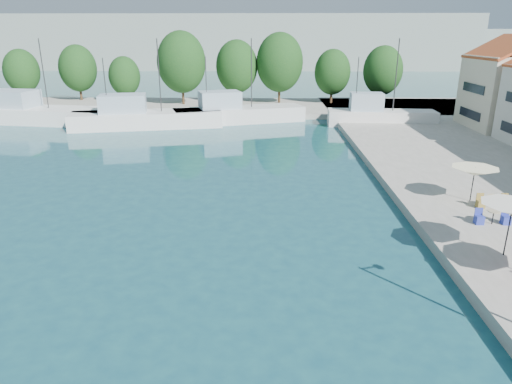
{
  "coord_description": "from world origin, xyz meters",
  "views": [
    {
      "loc": [
        -2.16,
        1.22,
        10.14
      ],
      "look_at": [
        -2.78,
        26.0,
        1.59
      ],
      "focal_mm": 32.0,
      "sensor_mm": 36.0,
      "label": 1
    }
  ],
  "objects_px": {
    "trawler_02": "(143,118)",
    "trawler_04": "(379,117)",
    "umbrella_white": "(512,209)",
    "trawler_01": "(31,113)",
    "trawler_03": "(236,114)",
    "umbrella_cream": "(475,171)"
  },
  "relations": [
    {
      "from": "trawler_01",
      "to": "trawler_04",
      "type": "height_order",
      "value": "same"
    },
    {
      "from": "trawler_01",
      "to": "umbrella_cream",
      "type": "relative_size",
      "value": 7.35
    },
    {
      "from": "trawler_03",
      "to": "trawler_04",
      "type": "xyz_separation_m",
      "value": [
        16.92,
        -1.78,
        0.0
      ]
    },
    {
      "from": "trawler_04",
      "to": "umbrella_white",
      "type": "relative_size",
      "value": 4.52
    },
    {
      "from": "trawler_02",
      "to": "umbrella_cream",
      "type": "bearing_deg",
      "value": -55.88
    },
    {
      "from": "trawler_02",
      "to": "umbrella_white",
      "type": "bearing_deg",
      "value": -64.55
    },
    {
      "from": "trawler_03",
      "to": "trawler_01",
      "type": "bearing_deg",
      "value": 162.93
    },
    {
      "from": "trawler_01",
      "to": "umbrella_white",
      "type": "bearing_deg",
      "value": -33.63
    },
    {
      "from": "trawler_03",
      "to": "umbrella_white",
      "type": "xyz_separation_m",
      "value": [
        14.73,
        -36.53,
        1.77
      ]
    },
    {
      "from": "umbrella_cream",
      "to": "trawler_04",
      "type": "bearing_deg",
      "value": 88.54
    },
    {
      "from": "trawler_02",
      "to": "umbrella_cream",
      "type": "distance_m",
      "value": 37.15
    },
    {
      "from": "trawler_01",
      "to": "trawler_03",
      "type": "relative_size",
      "value": 1.24
    },
    {
      "from": "trawler_02",
      "to": "trawler_03",
      "type": "relative_size",
      "value": 1.08
    },
    {
      "from": "trawler_01",
      "to": "trawler_02",
      "type": "xyz_separation_m",
      "value": [
        14.56,
        -2.93,
        0.0
      ]
    },
    {
      "from": "trawler_02",
      "to": "trawler_04",
      "type": "distance_m",
      "value": 27.47
    },
    {
      "from": "umbrella_white",
      "to": "umbrella_cream",
      "type": "height_order",
      "value": "umbrella_white"
    },
    {
      "from": "trawler_01",
      "to": "umbrella_white",
      "type": "distance_m",
      "value": 53.66
    },
    {
      "from": "trawler_04",
      "to": "trawler_01",
      "type": "bearing_deg",
      "value": -178.3
    },
    {
      "from": "trawler_04",
      "to": "umbrella_cream",
      "type": "bearing_deg",
      "value": -88.09
    },
    {
      "from": "trawler_03",
      "to": "trawler_04",
      "type": "relative_size",
      "value": 1.3
    },
    {
      "from": "umbrella_white",
      "to": "trawler_02",
      "type": "bearing_deg",
      "value": 127.36
    },
    {
      "from": "trawler_03",
      "to": "umbrella_white",
      "type": "bearing_deg",
      "value": -86.39
    }
  ]
}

